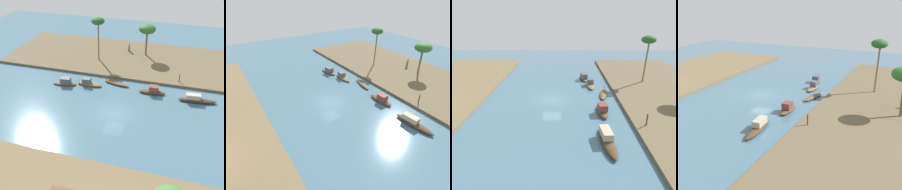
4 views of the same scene
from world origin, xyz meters
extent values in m
plane|color=#476B7F|center=(0.00, 0.00, 0.00)|extent=(80.57, 80.57, 0.00)
cube|color=brown|center=(0.00, -16.82, 0.19)|extent=(46.93, 15.82, 0.37)
ellipsoid|color=brown|center=(1.56, -7.30, 0.19)|extent=(4.21, 1.82, 0.39)
cylinder|color=brown|center=(3.32, -7.70, 0.59)|extent=(0.07, 0.07, 0.47)
ellipsoid|color=brown|center=(-4.01, -6.21, 0.23)|extent=(3.88, 1.31, 0.47)
cube|color=brown|center=(-4.23, -6.22, 0.84)|extent=(1.36, 1.04, 0.75)
ellipsoid|color=brown|center=(9.12, -5.05, 0.18)|extent=(3.72, 1.67, 0.36)
cube|color=#4C515B|center=(8.92, -5.09, 0.75)|extent=(1.62, 1.19, 0.78)
ellipsoid|color=#47331E|center=(-10.30, -5.69, 0.25)|extent=(5.18, 1.52, 0.50)
cube|color=tan|center=(-9.70, -5.64, 0.82)|extent=(2.03, 1.05, 0.64)
ellipsoid|color=brown|center=(5.39, -5.89, 0.20)|extent=(3.83, 1.16, 0.40)
cube|color=#4C515B|center=(5.84, -5.89, 0.76)|extent=(1.24, 0.92, 0.72)
cylinder|color=brown|center=(7.07, -5.90, 0.54)|extent=(0.07, 0.07, 0.37)
cylinder|color=#4C3823|center=(-7.50, -10.11, 0.99)|extent=(0.14, 0.14, 1.23)
cylinder|color=#7F6647|center=(6.85, -14.66, 3.53)|extent=(0.26, 0.45, 6.32)
ellipsoid|color=#235623|center=(6.85, -14.66, 7.13)|extent=(2.22, 2.22, 1.22)
camera|label=1|loc=(-7.74, 27.10, 20.44)|focal=43.33mm
camera|label=2|loc=(-20.67, 12.05, 15.15)|focal=30.90mm
camera|label=3|loc=(-26.07, -1.99, 10.94)|focal=33.45mm
camera|label=4|loc=(-33.41, -20.09, 13.23)|focal=46.50mm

